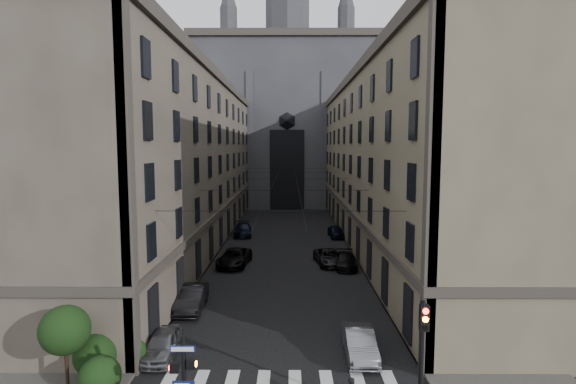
{
  "coord_description": "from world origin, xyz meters",
  "views": [
    {
      "loc": [
        0.51,
        -14.67,
        11.06
      ],
      "look_at": [
        0.39,
        12.71,
        8.29
      ],
      "focal_mm": 28.0,
      "sensor_mm": 36.0,
      "label": 1
    }
  ],
  "objects_px": {
    "traffic_light_right": "(422,349)",
    "car_left_near": "(163,345)",
    "car_left_far": "(243,230)",
    "gothic_tower": "(287,112)",
    "pedestrian_signal_left": "(184,378)",
    "car_left_midnear": "(191,298)",
    "car_left_midfar": "(234,257)",
    "car_right_midfar": "(346,261)",
    "car_right_midnear": "(329,257)",
    "car_right_near": "(360,343)",
    "car_right_far": "(336,232)"
  },
  "relations": [
    {
      "from": "pedestrian_signal_left",
      "to": "car_right_midnear",
      "type": "bearing_deg",
      "value": 73.04
    },
    {
      "from": "car_right_near",
      "to": "car_right_midnear",
      "type": "distance_m",
      "value": 18.66
    },
    {
      "from": "car_right_midnear",
      "to": "car_right_near",
      "type": "bearing_deg",
      "value": -97.72
    },
    {
      "from": "car_right_near",
      "to": "car_left_midnear",
      "type": "bearing_deg",
      "value": 147.53
    },
    {
      "from": "car_left_midnear",
      "to": "car_right_midfar",
      "type": "height_order",
      "value": "car_left_midnear"
    },
    {
      "from": "pedestrian_signal_left",
      "to": "car_left_midnear",
      "type": "height_order",
      "value": "pedestrian_signal_left"
    },
    {
      "from": "car_left_midnear",
      "to": "car_right_near",
      "type": "bearing_deg",
      "value": -35.21
    },
    {
      "from": "pedestrian_signal_left",
      "to": "car_right_midnear",
      "type": "distance_m",
      "value": 26.5
    },
    {
      "from": "pedestrian_signal_left",
      "to": "car_right_midfar",
      "type": "distance_m",
      "value": 25.78
    },
    {
      "from": "car_left_midfar",
      "to": "car_right_far",
      "type": "relative_size",
      "value": 1.31
    },
    {
      "from": "car_left_midfar",
      "to": "pedestrian_signal_left",
      "type": "bearing_deg",
      "value": -81.44
    },
    {
      "from": "traffic_light_right",
      "to": "car_left_near",
      "type": "height_order",
      "value": "traffic_light_right"
    },
    {
      "from": "car_left_near",
      "to": "car_right_midnear",
      "type": "height_order",
      "value": "car_right_midnear"
    },
    {
      "from": "car_left_midfar",
      "to": "car_left_near",
      "type": "bearing_deg",
      "value": -88.85
    },
    {
      "from": "car_left_near",
      "to": "car_left_midnear",
      "type": "bearing_deg",
      "value": 88.4
    },
    {
      "from": "pedestrian_signal_left",
      "to": "car_right_far",
      "type": "distance_m",
      "value": 39.2
    },
    {
      "from": "car_left_midfar",
      "to": "car_left_far",
      "type": "xyz_separation_m",
      "value": [
        -0.68,
        14.13,
        -0.01
      ]
    },
    {
      "from": "car_right_near",
      "to": "car_right_midfar",
      "type": "height_order",
      "value": "car_right_near"
    },
    {
      "from": "car_right_midnear",
      "to": "car_right_midfar",
      "type": "distance_m",
      "value": 1.9
    },
    {
      "from": "car_left_midnear",
      "to": "car_right_midnear",
      "type": "distance_m",
      "value": 15.79
    },
    {
      "from": "pedestrian_signal_left",
      "to": "car_left_midfar",
      "type": "relative_size",
      "value": 0.72
    },
    {
      "from": "car_right_midnear",
      "to": "car_right_midfar",
      "type": "relative_size",
      "value": 1.09
    },
    {
      "from": "car_left_midnear",
      "to": "car_left_midfar",
      "type": "height_order",
      "value": "car_left_midnear"
    },
    {
      "from": "pedestrian_signal_left",
      "to": "car_left_near",
      "type": "xyz_separation_m",
      "value": [
        -2.69,
        6.5,
        -1.64
      ]
    },
    {
      "from": "car_left_far",
      "to": "car_right_midnear",
      "type": "distance_m",
      "value": 16.69
    },
    {
      "from": "car_left_near",
      "to": "car_left_far",
      "type": "bearing_deg",
      "value": 86.95
    },
    {
      "from": "pedestrian_signal_left",
      "to": "car_right_midfar",
      "type": "relative_size",
      "value": 0.86
    },
    {
      "from": "car_left_near",
      "to": "car_right_far",
      "type": "distance_m",
      "value": 33.8
    },
    {
      "from": "car_left_midnear",
      "to": "car_right_near",
      "type": "height_order",
      "value": "car_left_midnear"
    },
    {
      "from": "pedestrian_signal_left",
      "to": "car_right_near",
      "type": "relative_size",
      "value": 0.91
    },
    {
      "from": "car_left_midfar",
      "to": "gothic_tower",
      "type": "bearing_deg",
      "value": 90.29
    },
    {
      "from": "pedestrian_signal_left",
      "to": "car_right_far",
      "type": "xyz_separation_m",
      "value": [
        9.66,
        37.96,
        -1.6
      ]
    },
    {
      "from": "traffic_light_right",
      "to": "car_right_far",
      "type": "height_order",
      "value": "traffic_light_right"
    },
    {
      "from": "gothic_tower",
      "to": "traffic_light_right",
      "type": "bearing_deg",
      "value": -85.62
    },
    {
      "from": "pedestrian_signal_left",
      "to": "car_left_midnear",
      "type": "relative_size",
      "value": 0.82
    },
    {
      "from": "gothic_tower",
      "to": "car_left_midnear",
      "type": "bearing_deg",
      "value": -95.9
    },
    {
      "from": "traffic_light_right",
      "to": "car_left_near",
      "type": "bearing_deg",
      "value": 152.74
    },
    {
      "from": "pedestrian_signal_left",
      "to": "traffic_light_right",
      "type": "bearing_deg",
      "value": 2.64
    },
    {
      "from": "gothic_tower",
      "to": "car_left_midfar",
      "type": "bearing_deg",
      "value": -95.52
    },
    {
      "from": "gothic_tower",
      "to": "traffic_light_right",
      "type": "xyz_separation_m",
      "value": [
        5.6,
        -73.04,
        -14.51
      ]
    },
    {
      "from": "car_left_near",
      "to": "car_left_midfar",
      "type": "height_order",
      "value": "car_left_midfar"
    },
    {
      "from": "gothic_tower",
      "to": "car_left_far",
      "type": "xyz_separation_m",
      "value": [
        -5.38,
        -34.49,
        -17.04
      ]
    },
    {
      "from": "car_left_midfar",
      "to": "car_right_midnear",
      "type": "xyz_separation_m",
      "value": [
        8.9,
        0.47,
        -0.07
      ]
    },
    {
      "from": "gothic_tower",
      "to": "car_left_midnear",
      "type": "xyz_separation_m",
      "value": [
        -6.2,
        -60.04,
        -16.99
      ]
    },
    {
      "from": "car_right_near",
      "to": "car_right_midnear",
      "type": "height_order",
      "value": "car_right_near"
    },
    {
      "from": "gothic_tower",
      "to": "car_left_far",
      "type": "height_order",
      "value": "gothic_tower"
    },
    {
      "from": "car_left_near",
      "to": "car_right_midfar",
      "type": "distance_m",
      "value": 21.17
    },
    {
      "from": "pedestrian_signal_left",
      "to": "traffic_light_right",
      "type": "distance_m",
      "value": 9.18
    },
    {
      "from": "gothic_tower",
      "to": "car_left_near",
      "type": "bearing_deg",
      "value": -95.29
    },
    {
      "from": "car_left_midnear",
      "to": "car_right_far",
      "type": "relative_size",
      "value": 1.16
    }
  ]
}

